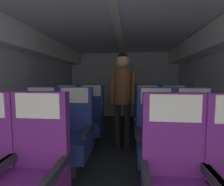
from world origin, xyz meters
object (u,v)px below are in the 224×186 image
at_px(seat_a_right_window, 177,185).
at_px(seat_c_left_window, 65,119).
at_px(seat_a_left_aisle, 33,176).
at_px(flight_attendant, 123,90).
at_px(seat_c_left_aisle, 90,119).
at_px(seat_c_right_window, 147,121).
at_px(seat_c_right_aisle, 174,122).
at_px(seat_b_left_window, 39,135).
at_px(seat_b_left_aisle, 73,136).
at_px(seat_b_right_aisle, 195,141).
at_px(seat_b_right_window, 156,139).

bearing_deg(seat_a_right_window, seat_c_left_window, 131.23).
distance_m(seat_a_left_aisle, flight_attendant, 1.85).
xyz_separation_m(seat_c_left_aisle, seat_c_right_window, (1.03, -0.00, 0.00)).
bearing_deg(seat_c_right_aisle, seat_c_left_aisle, 179.55).
bearing_deg(seat_c_right_window, seat_b_left_window, -149.68).
distance_m(seat_b_left_aisle, seat_c_right_window, 1.36).
bearing_deg(seat_c_left_aisle, seat_b_right_aisle, -30.28).
bearing_deg(flight_attendant, seat_a_right_window, -62.43).
relative_size(seat_a_left_aisle, seat_c_left_aisle, 1.00).
bearing_deg(seat_a_left_aisle, seat_b_right_window, 39.26).
bearing_deg(seat_c_right_window, seat_a_right_window, -89.77).
xyz_separation_m(seat_a_left_aisle, seat_b_right_aisle, (1.51, 0.86, 0.00)).
xyz_separation_m(seat_a_right_window, seat_b_left_window, (-1.51, 0.85, 0.00)).
xyz_separation_m(seat_c_left_window, seat_c_right_window, (1.50, 0.01, 0.00)).
bearing_deg(seat_c_left_window, seat_b_left_aisle, -62.17).
bearing_deg(seat_a_right_window, seat_a_left_aisle, -179.71).
height_order(seat_a_right_window, seat_c_right_window, same).
distance_m(seat_a_right_window, seat_c_right_aisle, 1.78).
bearing_deg(seat_c_left_window, seat_b_right_window, -30.02).
height_order(seat_a_left_aisle, seat_a_right_window, same).
distance_m(seat_b_left_window, seat_b_right_window, 1.51).
bearing_deg(flight_attendant, seat_a_left_aisle, -97.62).
bearing_deg(flight_attendant, seat_c_right_window, 23.14).
bearing_deg(seat_b_right_window, seat_b_right_aisle, 0.75).
bearing_deg(seat_b_left_window, seat_b_left_aisle, -0.00).
distance_m(seat_b_right_window, seat_c_right_window, 0.88).
distance_m(seat_b_right_aisle, seat_c_left_aisle, 1.74).
xyz_separation_m(seat_b_right_window, seat_c_left_window, (-1.51, 0.87, 0.00)).
bearing_deg(seat_c_left_aisle, seat_c_right_window, -0.15).
bearing_deg(seat_b_right_window, seat_c_left_aisle, 139.67).
distance_m(seat_a_left_aisle, seat_c_right_aisle, 2.28).
height_order(seat_b_left_aisle, seat_c_right_aisle, same).
bearing_deg(seat_c_left_window, flight_attendant, -3.90).
distance_m(seat_b_left_window, seat_b_left_aisle, 0.47).
xyz_separation_m(seat_c_right_aisle, flight_attendant, (-0.89, -0.07, 0.55)).
height_order(seat_b_right_window, seat_c_left_window, same).
height_order(seat_b_right_window, flight_attendant, flight_attendant).
relative_size(seat_c_left_aisle, flight_attendant, 0.67).
relative_size(seat_b_right_window, seat_c_right_window, 1.00).
bearing_deg(flight_attendant, seat_c_left_window, -171.37).
bearing_deg(seat_c_left_aisle, seat_a_right_window, -59.01).
distance_m(seat_b_right_aisle, flight_attendant, 1.32).
distance_m(seat_c_left_aisle, seat_c_right_aisle, 1.49).
bearing_deg(seat_c_right_aisle, seat_c_left_window, 180.00).
relative_size(seat_b_left_aisle, seat_c_right_window, 1.00).
relative_size(seat_a_right_window, seat_b_right_window, 1.00).
bearing_deg(flight_attendant, seat_c_right_aisle, 17.20).
distance_m(seat_b_left_window, seat_c_right_aisle, 2.14).
bearing_deg(seat_b_right_aisle, seat_c_right_aisle, 90.90).
height_order(seat_a_left_aisle, seat_c_left_window, same).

